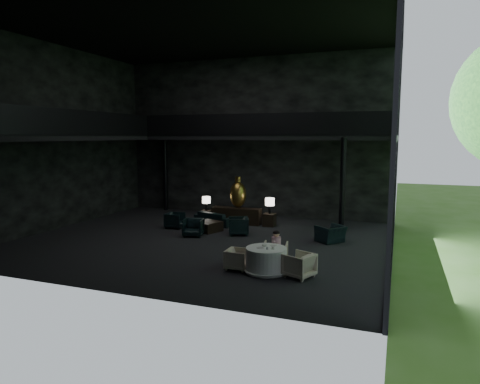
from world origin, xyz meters
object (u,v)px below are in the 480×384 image
(window_armchair, at_px, (331,232))
(child, at_px, (276,240))
(side_table_left, at_px, (206,216))
(lounge_armchair_south, at_px, (193,226))
(lounge_armchair_east, at_px, (238,225))
(dining_chair_north, at_px, (275,252))
(side_table_right, at_px, (269,220))
(sofa, at_px, (215,216))
(bronze_urn, at_px, (238,194))
(dining_chair_west, at_px, (238,259))
(table_lamp_right, at_px, (270,202))
(console, at_px, (236,216))
(dining_table, at_px, (266,261))
(lounge_armchair_west, at_px, (175,220))
(dining_chair_east, at_px, (299,264))
(coffee_table, at_px, (208,226))
(table_lamp_left, at_px, (206,201))

(window_armchair, distance_m, child, 3.69)
(side_table_left, relative_size, window_armchair, 0.57)
(lounge_armchair_south, xyz_separation_m, window_armchair, (5.42, 0.96, -0.01))
(side_table_left, bearing_deg, lounge_armchair_east, -41.73)
(window_armchair, height_order, dining_chair_north, window_armchair)
(side_table_right, distance_m, sofa, 2.51)
(bronze_urn, height_order, window_armchair, bronze_urn)
(window_armchair, bearing_deg, dining_chair_west, 13.08)
(side_table_left, height_order, child, child)
(table_lamp_right, height_order, dining_chair_north, table_lamp_right)
(console, distance_m, table_lamp_right, 1.75)
(side_table_left, distance_m, dining_table, 8.25)
(bronze_urn, relative_size, sofa, 0.73)
(side_table_right, distance_m, lounge_armchair_west, 4.25)
(lounge_armchair_west, distance_m, dining_chair_west, 6.61)
(child, bearing_deg, bronze_urn, -58.78)
(lounge_armchair_east, relative_size, window_armchair, 0.94)
(dining_chair_east, bearing_deg, bronze_urn, -123.70)
(lounge_armchair_south, xyz_separation_m, dining_chair_west, (3.25, -3.47, -0.09))
(window_armchair, bearing_deg, coffee_table, -51.78)
(dining_table, xyz_separation_m, dining_chair_north, (0.04, 0.88, 0.06))
(side_table_left, bearing_deg, bronze_urn, 3.06)
(dining_chair_north, bearing_deg, bronze_urn, -68.77)
(side_table_right, height_order, window_armchair, window_armchair)
(side_table_left, distance_m, dining_chair_west, 7.76)
(console, distance_m, child, 6.51)
(dining_chair_north, bearing_deg, dining_chair_east, 125.58)
(console, distance_m, dining_chair_north, 6.54)
(side_table_left, xyz_separation_m, child, (5.06, -5.62, 0.51))
(sofa, distance_m, dining_table, 7.29)
(sofa, xyz_separation_m, lounge_armchair_south, (0.11, -2.47, 0.02))
(window_armchair, xyz_separation_m, dining_chair_north, (-1.22, -3.52, -0.00))
(side_table_right, xyz_separation_m, table_lamp_right, (0.00, 0.05, 0.79))
(table_lamp_right, bearing_deg, lounge_armchair_east, -108.45)
(window_armchair, xyz_separation_m, dining_chair_west, (-2.16, -4.43, -0.09))
(console, distance_m, window_armchair, 5.09)
(table_lamp_left, relative_size, child, 1.04)
(bronze_urn, height_order, side_table_left, bronze_urn)
(dining_table, relative_size, dining_chair_north, 1.78)
(lounge_armchair_west, relative_size, lounge_armchair_south, 0.92)
(table_lamp_left, bearing_deg, child, -48.03)
(bronze_urn, bearing_deg, lounge_armchair_south, -103.19)
(side_table_left, xyz_separation_m, dining_chair_east, (6.03, -6.65, 0.14))
(table_lamp_left, xyz_separation_m, dining_chair_north, (5.05, -5.68, -0.60))
(lounge_armchair_west, distance_m, window_armchair, 6.89)
(side_table_right, xyz_separation_m, dining_chair_north, (1.85, -5.56, 0.11))
(lounge_armchair_south, bearing_deg, sofa, 79.38)
(table_lamp_left, distance_m, table_lamp_right, 3.20)
(sofa, height_order, dining_chair_north, dining_chair_north)
(side_table_left, bearing_deg, coffee_table, -63.54)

